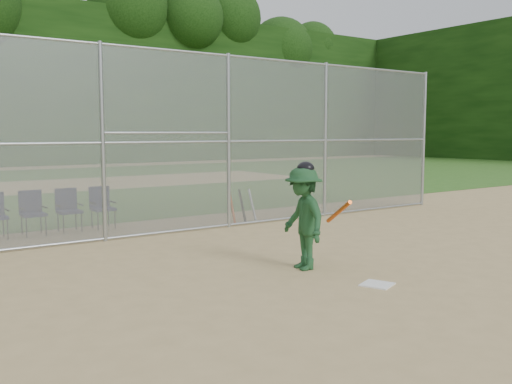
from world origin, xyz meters
TOP-DOWN VIEW (x-y plane):
  - ground at (0.00, 0.00)m, footprint 100.00×100.00m
  - grass_strip at (0.00, 18.00)m, footprint 100.00×100.00m
  - dirt_patch_far at (0.00, 18.00)m, footprint 24.00×24.00m
  - backstop_fence at (0.00, 5.00)m, footprint 16.09×0.09m
  - treeline at (0.00, 20.00)m, footprint 81.00×60.00m
  - home_plate at (-0.01, -0.55)m, footprint 0.54×0.54m
  - batter_at_plate at (-0.25, 0.83)m, footprint 0.95×1.37m
  - water_cooler at (3.42, 5.10)m, footprint 0.34×0.34m
  - spare_bats at (1.62, 5.36)m, footprint 0.66×0.37m
  - chair_4 at (-3.01, 6.52)m, footprint 0.54×0.52m
  - chair_5 at (-2.24, 6.52)m, footprint 0.54×0.52m
  - chair_6 at (-1.47, 6.52)m, footprint 0.54×0.52m

SIDE VIEW (x-z plane):
  - ground at x=0.00m, z-range 0.00..0.00m
  - grass_strip at x=0.00m, z-range 0.01..0.01m
  - dirt_patch_far at x=0.00m, z-range 0.01..0.01m
  - home_plate at x=-0.01m, z-range 0.00..0.02m
  - water_cooler at x=3.42m, z-range 0.00..0.44m
  - spare_bats at x=1.62m, z-range 0.00..0.82m
  - chair_4 at x=-3.01m, z-range 0.00..0.96m
  - chair_5 at x=-2.24m, z-range 0.00..0.96m
  - chair_6 at x=-1.47m, z-range 0.00..0.96m
  - batter_at_plate at x=-0.25m, z-range -0.03..1.72m
  - backstop_fence at x=0.00m, z-range 0.07..4.07m
  - treeline at x=0.00m, z-range 0.00..11.00m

